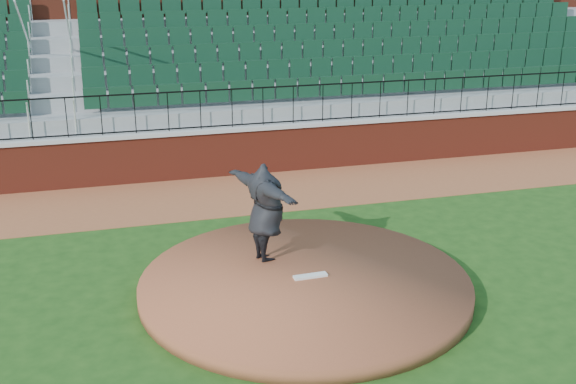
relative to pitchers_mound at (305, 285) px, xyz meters
The scene contains 10 objects.
ground 0.24m from the pitchers_mound, 45.52° to the left, with size 90.00×90.00×0.00m, color #1C4112.
warning_track 5.55m from the pitchers_mound, 88.52° to the left, with size 34.00×3.20×0.01m, color brown.
field_wall 7.16m from the pitchers_mound, 88.85° to the left, with size 34.00×0.35×1.20m, color maroon.
wall_cap 7.24m from the pitchers_mound, 88.85° to the left, with size 34.00×0.45×0.10m, color #B7B7B7.
wall_railing 7.34m from the pitchers_mound, 88.85° to the left, with size 34.00×0.05×1.00m, color black, non-canonical shape.
seating_stands 10.11m from the pitchers_mound, 89.17° to the left, with size 34.00×5.10×4.60m, color gray, non-canonical shape.
concourse_wall 12.94m from the pitchers_mound, 89.35° to the left, with size 34.00×0.50×5.50m, color maroon.
pitchers_mound is the anchor object (origin of this frame).
pitching_rubber 0.18m from the pitchers_mound, 12.02° to the left, with size 0.61×0.15×0.04m, color white.
pitcher 1.52m from the pitchers_mound, 115.48° to the left, with size 2.30×0.62×1.87m, color black.
Camera 1 is at (-3.45, -11.02, 5.74)m, focal length 44.46 mm.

